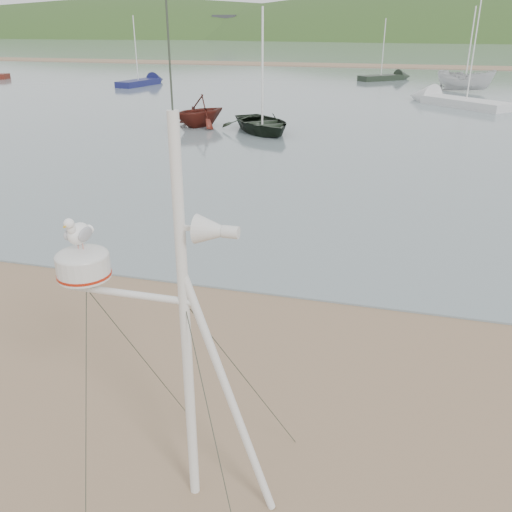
% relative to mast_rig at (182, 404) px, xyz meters
% --- Properties ---
extents(ground, '(560.00, 560.00, 0.00)m').
position_rel_mast_rig_xyz_m(ground, '(-1.97, 1.15, -1.29)').
color(ground, '#7B6047').
rests_on(ground, ground).
extents(water, '(560.00, 256.00, 0.04)m').
position_rel_mast_rig_xyz_m(water, '(-1.97, 133.15, -1.27)').
color(water, slate).
rests_on(water, ground).
extents(sandbar, '(560.00, 7.00, 0.07)m').
position_rel_mast_rig_xyz_m(sandbar, '(-1.97, 71.15, -1.22)').
color(sandbar, '#7B6047').
rests_on(sandbar, water).
extents(hill_ridge, '(620.00, 180.00, 80.00)m').
position_rel_mast_rig_xyz_m(hill_ridge, '(16.55, 236.15, -20.99)').
color(hill_ridge, '#233C18').
rests_on(hill_ridge, ground).
extents(far_cottages, '(294.40, 6.30, 8.00)m').
position_rel_mast_rig_xyz_m(far_cottages, '(1.03, 197.15, 2.71)').
color(far_cottages, beige).
rests_on(far_cottages, ground).
extents(mast_rig, '(2.37, 2.53, 5.35)m').
position_rel_mast_rig_xyz_m(mast_rig, '(0.00, 0.00, 0.00)').
color(mast_rig, silver).
rests_on(mast_rig, ground).
extents(boat_dark, '(3.14, 2.72, 4.53)m').
position_rel_mast_rig_xyz_m(boat_dark, '(-4.89, 22.23, 1.02)').
color(boat_dark, black).
rests_on(boat_dark, water).
extents(boat_red, '(3.18, 2.84, 3.14)m').
position_rel_mast_rig_xyz_m(boat_red, '(-8.54, 23.05, 0.32)').
color(boat_red, '#501912').
rests_on(boat_red, water).
extents(boat_white, '(2.23, 2.20, 4.54)m').
position_rel_mast_rig_xyz_m(boat_white, '(6.31, 43.67, 1.02)').
color(boat_white, silver).
rests_on(boat_white, water).
extents(sailboat_dark_mid, '(5.40, 5.13, 5.99)m').
position_rel_mast_rig_xyz_m(sailboat_dark_mid, '(0.38, 52.57, -0.99)').
color(sailboat_dark_mid, black).
rests_on(sailboat_dark_mid, ground).
extents(sailboat_blue_near, '(2.53, 6.38, 6.21)m').
position_rel_mast_rig_xyz_m(sailboat_blue_near, '(-20.82, 42.55, -0.99)').
color(sailboat_blue_near, '#15184A').
rests_on(sailboat_blue_near, ground).
extents(sailboat_white_near, '(7.13, 6.90, 7.90)m').
position_rel_mast_rig_xyz_m(sailboat_white_near, '(4.13, 36.14, -0.99)').
color(sailboat_white_near, silver).
rests_on(sailboat_white_near, ground).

